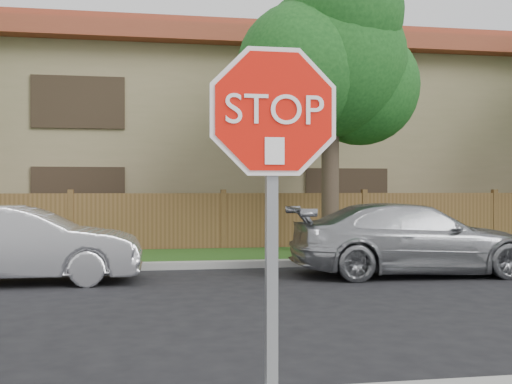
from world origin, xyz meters
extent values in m
cube|color=gray|center=(0.00, 8.15, 0.07)|extent=(70.00, 0.30, 0.15)
cube|color=#1E4714|center=(0.00, 9.80, 0.06)|extent=(70.00, 3.00, 0.12)
cube|color=brown|center=(0.00, 11.40, 0.80)|extent=(70.00, 0.12, 1.60)
cube|color=#908259|center=(0.00, 17.00, 3.00)|extent=(34.00, 8.00, 6.00)
cube|color=brown|center=(0.00, 17.00, 6.25)|extent=(35.20, 9.20, 0.50)
cube|color=brown|center=(0.00, 17.00, 6.85)|extent=(33.00, 5.50, 0.70)
cylinder|color=#382B21|center=(2.50, 9.70, 1.96)|extent=(0.44, 0.44, 3.92)
sphere|color=#154517|center=(2.50, 9.70, 4.90)|extent=(3.80, 3.80, 3.80)
sphere|color=#154517|center=(3.40, 10.00, 4.34)|extent=(3.00, 3.00, 3.00)
sphere|color=#154517|center=(1.70, 9.30, 4.62)|extent=(3.20, 3.20, 3.20)
sphere|color=#154517|center=(2.70, 9.10, 5.95)|extent=(2.80, 2.80, 2.80)
cube|color=gray|center=(-1.15, -1.44, 1.25)|extent=(0.06, 0.06, 2.30)
cylinder|color=white|center=(-1.15, -1.50, 2.15)|extent=(1.01, 0.02, 1.01)
cylinder|color=red|center=(-1.15, -1.51, 2.15)|extent=(0.93, 0.02, 0.93)
cube|color=white|center=(-1.15, -1.53, 1.93)|extent=(0.11, 0.00, 0.15)
imported|color=silver|center=(-4.20, 6.66, 0.70)|extent=(4.28, 1.51, 1.41)
imported|color=#9DA0A4|center=(3.27, 6.54, 0.71)|extent=(5.01, 2.24, 1.43)
camera|label=1|loc=(-1.79, -4.76, 1.72)|focal=42.00mm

